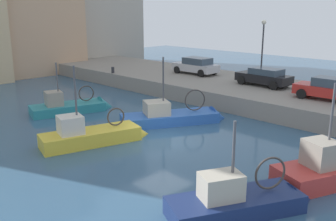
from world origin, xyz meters
TOP-DOWN VIEW (x-y plane):
  - water_surface at (0.00, 0.00)m, footprint 80.00×80.00m
  - quay_wall at (11.50, 0.00)m, footprint 9.00×56.00m
  - fishing_boat_blue at (2.92, 1.84)m, footprint 6.74×4.70m
  - fishing_boat_teal at (-0.12, 8.61)m, footprint 5.89×3.29m
  - fishing_boat_yellow at (-2.71, 2.22)m, footprint 6.07×3.03m
  - fishing_boat_navy at (-3.18, -7.25)m, footprint 5.58×3.83m
  - parked_car_red at (10.51, -4.49)m, footprint 1.91×4.36m
  - parked_car_silver at (12.30, 8.28)m, footprint 2.04×4.17m
  - parked_car_black at (11.75, 1.05)m, footprint 2.02×4.23m
  - mooring_bollard_mid at (7.35, 14.00)m, footprint 0.28×0.28m
  - quay_streetlamp at (13.00, 2.10)m, footprint 0.36×0.36m

SIDE VIEW (x-z plane):
  - water_surface at x=0.00m, z-range 0.00..0.00m
  - fishing_boat_teal at x=-0.12m, z-range -2.04..2.26m
  - fishing_boat_blue at x=2.92m, z-range -2.34..2.59m
  - fishing_boat_yellow at x=-2.71m, z-range -2.31..2.57m
  - fishing_boat_navy at x=-3.18m, z-range -1.89..2.16m
  - quay_wall at x=11.50m, z-range 0.00..1.20m
  - mooring_bollard_mid at x=7.35m, z-range 1.20..1.75m
  - parked_car_black at x=11.75m, z-range 1.23..2.57m
  - parked_car_red at x=10.51m, z-range 1.21..2.66m
  - parked_car_silver at x=12.30m, z-range 1.21..2.69m
  - quay_streetlamp at x=13.00m, z-range 2.04..6.87m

